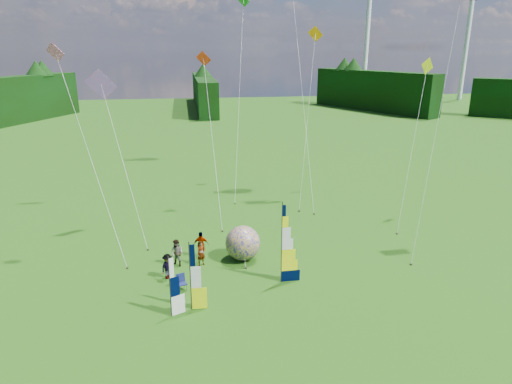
{
  "coord_description": "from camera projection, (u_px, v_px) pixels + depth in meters",
  "views": [
    {
      "loc": [
        -5.07,
        -21.51,
        13.73
      ],
      "look_at": [
        -1.0,
        4.0,
        5.5
      ],
      "focal_mm": 32.0,
      "sensor_mm": 36.0,
      "label": 1
    }
  ],
  "objects": [
    {
      "name": "kite_rainbow_delta",
      "position": [
        123.0,
        151.0,
        33.11
      ],
      "size": [
        9.52,
        11.87,
        12.98
      ],
      "primitive_type": null,
      "rotation": [
        0.0,
        0.0,
        0.27
      ],
      "color": "#EB4330",
      "rests_on": "ground"
    },
    {
      "name": "side_banner_left",
      "position": [
        190.0,
        278.0,
        24.44
      ],
      "size": [
        1.07,
        0.17,
        3.87
      ],
      "primitive_type": null,
      "rotation": [
        0.0,
        0.0,
        -0.07
      ],
      "color": "#F6FF07",
      "rests_on": "ground"
    },
    {
      "name": "side_banner_far",
      "position": [
        170.0,
        288.0,
        23.84
      ],
      "size": [
        0.95,
        0.51,
        3.39
      ],
      "primitive_type": null,
      "rotation": [
        0.0,
        0.0,
        0.43
      ],
      "color": "white",
      "rests_on": "ground"
    },
    {
      "name": "small_kite_green",
      "position": [
        239.0,
        91.0,
        43.99
      ],
      "size": [
        9.12,
        13.53,
        19.39
      ],
      "primitive_type": null,
      "rotation": [
        0.0,
        0.0,
        -0.4
      ],
      "color": "green",
      "rests_on": "ground"
    },
    {
      "name": "spectator_c",
      "position": [
        168.0,
        266.0,
        28.13
      ],
      "size": [
        0.94,
        1.08,
        1.63
      ],
      "primitive_type": "imported",
      "rotation": [
        0.0,
        0.0,
        0.93
      ],
      "color": "#66594C",
      "rests_on": "ground"
    },
    {
      "name": "small_kite_orange",
      "position": [
        308.0,
        115.0,
        40.42
      ],
      "size": [
        5.21,
        8.43,
        16.03
      ],
      "primitive_type": null,
      "rotation": [
        0.0,
        0.0,
        -0.04
      ],
      "color": "orange",
      "rests_on": "ground"
    },
    {
      "name": "feather_banner_main",
      "position": [
        282.0,
        244.0,
        27.18
      ],
      "size": [
        1.35,
        0.13,
        4.99
      ],
      "primitive_type": null,
      "rotation": [
        0.0,
        0.0,
        0.02
      ],
      "color": "black",
      "rests_on": "ground"
    },
    {
      "name": "spectator_a",
      "position": [
        201.0,
        253.0,
        29.83
      ],
      "size": [
        0.74,
        0.68,
        1.69
      ],
      "primitive_type": "imported",
      "rotation": [
        0.0,
        0.0,
        0.57
      ],
      "color": "#66594C",
      "rests_on": "ground"
    },
    {
      "name": "spectator_d",
      "position": [
        201.0,
        245.0,
        31.01
      ],
      "size": [
        1.1,
        0.54,
        1.81
      ],
      "primitive_type": "imported",
      "rotation": [
        0.0,
        0.0,
        3.04
      ],
      "color": "#66594C",
      "rests_on": "ground"
    },
    {
      "name": "spectator_b",
      "position": [
        177.0,
        253.0,
        29.71
      ],
      "size": [
        0.97,
        0.88,
        1.83
      ],
      "primitive_type": "imported",
      "rotation": [
        0.0,
        0.0,
        -0.64
      ],
      "color": "#66594C",
      "rests_on": "ground"
    },
    {
      "name": "kite_whale",
      "position": [
        302.0,
        72.0,
        41.35
      ],
      "size": [
        4.58,
        15.7,
        23.1
      ],
      "primitive_type": null,
      "rotation": [
        0.0,
        0.0,
        0.06
      ],
      "color": "black",
      "rests_on": "ground"
    },
    {
      "name": "small_kite_pink",
      "position": [
        90.0,
        152.0,
        29.46
      ],
      "size": [
        8.16,
        8.76,
        14.47
      ],
      "primitive_type": null,
      "rotation": [
        0.0,
        0.0,
        -0.35
      ],
      "color": "pink",
      "rests_on": "ground"
    },
    {
      "name": "small_kite_yellow",
      "position": [
        413.0,
        141.0,
        35.8
      ],
      "size": [
        8.66,
        9.43,
        13.41
      ],
      "primitive_type": null,
      "rotation": [
        0.0,
        0.0,
        0.38
      ],
      "color": "#C4D60A",
      "rests_on": "ground"
    },
    {
      "name": "treeline_ring",
      "position": [
        287.0,
        241.0,
        23.95
      ],
      "size": [
        210.0,
        210.0,
        8.0
      ],
      "primitive_type": null,
      "color": "black",
      "rests_on": "ground"
    },
    {
      "name": "camp_chair",
      "position": [
        182.0,
        283.0,
        26.85
      ],
      "size": [
        0.7,
        0.7,
        0.97
      ],
      "primitive_type": null,
      "rotation": [
        0.0,
        0.0,
        0.31
      ],
      "color": "#111843",
      "rests_on": "ground"
    },
    {
      "name": "ground",
      "position": [
        285.0,
        308.0,
        25.17
      ],
      "size": [
        220.0,
        220.0,
        0.0
      ],
      "primitive_type": "plane",
      "color": "#265E0D",
      "rests_on": "ground"
    },
    {
      "name": "turbine_right",
      "position": [
        367.0,
        42.0,
        123.35
      ],
      "size": [
        8.0,
        1.2,
        30.0
      ],
      "primitive_type": null,
      "color": "silver",
      "rests_on": "ground"
    },
    {
      "name": "kite_parafoil",
      "position": [
        438.0,
        115.0,
        30.16
      ],
      "size": [
        9.69,
        10.5,
        18.89
      ],
      "primitive_type": null,
      "rotation": [
        0.0,
        0.0,
        -0.14
      ],
      "color": "red",
      "rests_on": "ground"
    },
    {
      "name": "small_kite_red",
      "position": [
        212.0,
        134.0,
        37.19
      ],
      "size": [
        3.85,
        10.48,
        13.86
      ],
      "primitive_type": null,
      "rotation": [
        0.0,
        0.0,
        -0.11
      ],
      "color": "red",
      "rests_on": "ground"
    },
    {
      "name": "turbine_left",
      "position": [
        467.0,
        42.0,
        120.51
      ],
      "size": [
        8.0,
        1.2,
        30.0
      ],
      "primitive_type": null,
      "color": "silver",
      "rests_on": "ground"
    },
    {
      "name": "bol_inflatable",
      "position": [
        243.0,
        243.0,
        30.58
      ],
      "size": [
        3.11,
        3.11,
        2.36
      ],
      "primitive_type": "sphere",
      "rotation": [
        0.0,
        0.0,
        -0.42
      ],
      "color": "#000D7B",
      "rests_on": "ground"
    }
  ]
}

